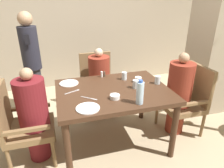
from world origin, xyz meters
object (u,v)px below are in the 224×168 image
Objects in this scene: glass_tall_mid at (124,76)px; plate_main_left at (69,83)px; diner_in_far_chair at (99,82)px; glass_tall_far at (135,84)px; chair_left_side at (21,123)px; diner_in_left_chair at (34,115)px; bowl_small at (115,97)px; water_bottle at (140,93)px; diner_in_right_chair at (179,94)px; plate_main_right at (88,108)px; standing_host at (32,62)px; chair_far_side at (97,82)px; teacup_with_saucer at (138,80)px; chair_right_side at (187,98)px; glass_tall_near at (158,80)px.

plate_main_left is at bearing 174.98° from glass_tall_mid.
diner_in_far_chair reaches higher than glass_tall_far.
chair_left_side reaches higher than glass_tall_mid.
diner_in_left_chair reaches higher than glass_tall_mid.
bowl_small is 0.42× the size of water_bottle.
diner_in_right_chair reaches higher than water_bottle.
standing_host is at bearing 112.17° from plate_main_right.
water_bottle is (-0.74, -0.39, 0.30)m from diner_in_right_chair.
chair_far_side is 1.36m from water_bottle.
water_bottle reaches higher than chair_left_side.
water_bottle reaches higher than chair_far_side.
plate_main_left is at bearing 36.94° from diner_in_left_chair.
chair_right_side is at bearing -9.81° from teacup_with_saucer.
standing_host is at bearing 120.75° from plate_main_left.
diner_in_right_chair is at bearing -39.60° from diner_in_far_chair.
chair_far_side reaches higher than teacup_with_saucer.
glass_tall_far is (-0.64, -0.03, 0.23)m from diner_in_right_chair.
teacup_with_saucer is at bearing 56.83° from glass_tall_far.
standing_host is 6.79× the size of plate_main_right.
chair_far_side is 0.16m from diner_in_far_chair.
chair_left_side is at bearing -168.67° from glass_tall_mid.
diner_in_far_chair is at bearing 35.43° from chair_left_side.
plate_main_left is at bearing -59.25° from standing_host.
diner_in_far_chair reaches higher than glass_tall_near.
glass_tall_near is (0.58, -0.89, 0.32)m from chair_far_side.
standing_host is at bearing 85.30° from chair_left_side.
diner_in_left_chair is at bearing -140.40° from diner_in_far_chair.
glass_tall_near is at bearing 20.39° from bowl_small.
plate_main_right is at bearing 175.69° from water_bottle.
glass_tall_far is (-0.79, -0.03, 0.32)m from chair_right_side.
chair_far_side is 1.16m from bowl_small.
glass_tall_far is at bearing -71.34° from diner_in_far_chair.
bowl_small is (-0.05, -0.97, 0.23)m from diner_in_far_chair.
glass_tall_near is at bearing 44.05° from water_bottle.
plate_main_left is 0.87m from teacup_with_saucer.
plate_main_right is 0.91× the size of water_bottle.
teacup_with_saucer is 0.44× the size of water_bottle.
diner_in_far_chair is at bearing 128.07° from glass_tall_near.
diner_in_left_chair is 1.18m from diner_in_far_chair.
teacup_with_saucer is 0.54m from bowl_small.
chair_right_side is 1.05m from water_bottle.
glass_tall_far is (0.10, 0.36, -0.07)m from water_bottle.
chair_right_side is at bearing 0.00° from diner_in_right_chair.
water_bottle is (0.16, -1.29, 0.39)m from chair_far_side.
diner_in_far_chair is (0.91, 0.75, -0.02)m from diner_in_left_chair.
water_bottle reaches higher than glass_tall_near.
water_bottle is at bearing -152.27° from diner_in_right_chair.
water_bottle reaches higher than plate_main_right.
diner_in_left_chair is 1.18× the size of chair_far_side.
chair_right_side is at bearing 13.93° from plate_main_right.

